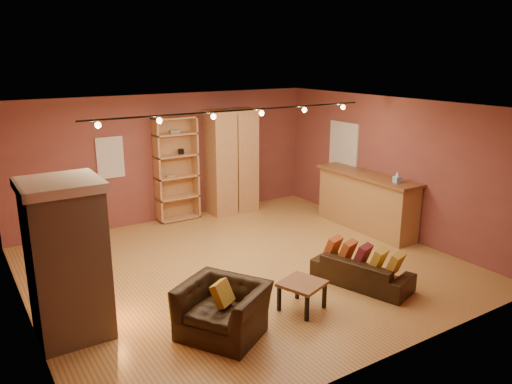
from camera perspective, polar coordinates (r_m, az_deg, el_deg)
floor at (r=8.87m, az=-1.22°, el=-8.57°), size 7.00×7.00×0.00m
ceiling at (r=8.14m, az=-1.33°, el=9.74°), size 7.00×7.00×0.00m
back_wall at (r=11.23m, az=-9.94°, el=3.87°), size 7.00×0.02×2.80m
left_wall at (r=7.30m, az=-25.50°, el=-3.73°), size 0.02×6.50×2.80m
right_wall at (r=10.59m, az=15.16°, el=2.87°), size 0.02×6.50×2.80m
fireplace at (r=6.92m, az=-20.72°, el=-7.24°), size 1.01×0.98×2.12m
back_window at (r=10.76m, az=-16.33°, el=3.79°), size 0.56×0.04×0.86m
bookcase at (r=11.20m, az=-9.21°, el=2.71°), size 0.95×0.37×2.32m
armoire at (r=11.61m, az=-2.81°, el=3.52°), size 1.19×0.67×2.41m
bar_counter at (r=10.79m, az=12.48°, el=-1.04°), size 0.67×2.53×1.21m
tissue_box at (r=10.03m, az=15.82°, el=1.56°), size 0.14×0.14×0.23m
right_window at (r=11.49m, az=10.01°, el=5.40°), size 0.05×0.90×1.00m
loveseat at (r=8.28m, az=12.02°, el=-8.21°), size 0.93×1.66×0.70m
armchair at (r=6.73m, az=-3.85°, el=-12.38°), size 1.16×1.28×0.94m
coffee_table at (r=7.38m, az=5.30°, el=-10.66°), size 0.73×0.73×0.43m
track_rail at (r=8.32m, az=-2.05°, el=9.07°), size 5.20×0.09×0.13m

